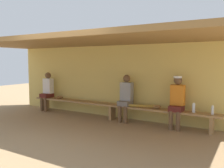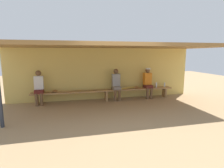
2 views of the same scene
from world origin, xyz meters
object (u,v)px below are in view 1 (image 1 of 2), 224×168
player_shirtless_tan (177,100)px  water_bottle_orange (194,108)px  player_middle (126,96)px  water_bottle_green (213,110)px  baseball_glove_tan (60,97)px  bench (112,107)px  baseball_bat (141,106)px  player_leftmost (47,90)px  baseball_glove_worn (157,107)px

player_shirtless_tan → water_bottle_orange: bearing=-0.3°
player_middle → water_bottle_orange: size_ratio=5.56×
water_bottle_green → baseball_glove_tan: size_ratio=0.90×
bench → player_shirtless_tan: bearing=0.1°
baseball_bat → player_shirtless_tan: bearing=-16.4°
player_middle → baseball_glove_tan: bearing=-179.9°
water_bottle_orange → water_bottle_green: bearing=2.6°
water_bottle_orange → player_middle: bearing=179.9°
player_leftmost → baseball_bat: player_leftmost is taller
player_shirtless_tan → baseball_glove_worn: 0.58m
player_shirtless_tan → baseball_glove_tan: size_ratio=5.60×
bench → baseball_glove_tan: 2.07m
player_leftmost → player_shirtless_tan: player_shirtless_tan is taller
player_leftmost → player_middle: (3.10, 0.00, 0.00)m
baseball_bat → water_bottle_green: bearing=-16.0°
bench → baseball_bat: baseball_bat is taller
baseball_bat → water_bottle_orange: bearing=-16.6°
baseball_glove_worn → bench: bearing=119.0°
bench → baseball_bat: bearing=-0.0°
player_leftmost → baseball_glove_tan: player_leftmost is taller
bench → player_middle: bearing=0.4°
player_leftmost → player_shirtless_tan: bearing=0.0°
bench → player_shirtless_tan: player_shirtless_tan is taller
baseball_glove_tan → player_leftmost: bearing=133.3°
water_bottle_orange → water_bottle_green: water_bottle_orange is taller
player_leftmost → water_bottle_green: (5.40, 0.02, -0.17)m
player_shirtless_tan → baseball_glove_worn: size_ratio=5.60×
water_bottle_orange → bench: bearing=-180.0°
baseball_glove_tan → baseball_glove_worn: size_ratio=1.00×
bench → player_shirtless_tan: size_ratio=4.46×
water_bottle_orange → baseball_glove_tan: bearing=-180.0°
bench → player_shirtless_tan: (1.91, 0.00, 0.36)m
bench → water_bottle_orange: water_bottle_orange is taller
player_middle → player_shirtless_tan: player_shirtless_tan is taller
bench → water_bottle_green: size_ratio=27.77×
player_shirtless_tan → player_middle: bearing=-180.0°
baseball_glove_tan → water_bottle_orange: bearing=-46.4°
player_shirtless_tan → baseball_glove_tan: 3.98m
baseball_glove_tan → baseball_bat: baseball_glove_tan is taller
bench → player_middle: player_middle is taller
baseball_glove_tan → water_bottle_green: bearing=-46.2°
player_middle → baseball_glove_worn: (0.93, 0.03, -0.22)m
player_middle → baseball_glove_tan: 2.53m
water_bottle_green → baseball_glove_tan: 4.82m
water_bottle_orange → baseball_glove_worn: size_ratio=1.00×
water_bottle_green → player_shirtless_tan: bearing=-178.8°
player_leftmost → baseball_glove_worn: 4.03m
player_middle → water_bottle_orange: 1.88m
water_bottle_orange → baseball_glove_tan: 4.39m
player_middle → baseball_glove_tan: (-2.52, -0.00, -0.22)m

